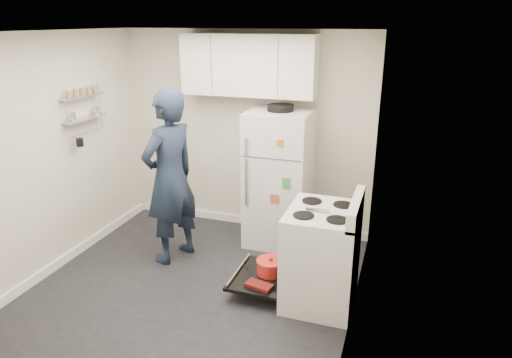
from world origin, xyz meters
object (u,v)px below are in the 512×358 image
(electric_range, at_px, (320,257))
(open_oven_door, at_px, (265,272))
(refrigerator, at_px, (279,178))
(person, at_px, (170,178))

(electric_range, relative_size, open_oven_door, 1.57)
(refrigerator, relative_size, person, 0.87)
(open_oven_door, relative_size, refrigerator, 0.41)
(electric_range, height_order, refrigerator, refrigerator)
(open_oven_door, bearing_deg, person, 166.27)
(electric_range, distance_m, open_oven_door, 0.62)
(open_oven_door, distance_m, refrigerator, 1.26)
(electric_range, xyz_separation_m, refrigerator, (-0.72, 1.10, 0.35))
(open_oven_door, height_order, refrigerator, refrigerator)
(refrigerator, xyz_separation_m, person, (-1.02, -0.78, 0.15))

